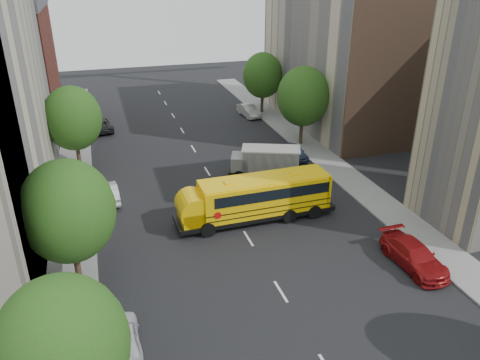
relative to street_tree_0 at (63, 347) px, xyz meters
name	(u,v)px	position (x,y,z in m)	size (l,w,h in m)	color
ground	(240,224)	(11.00, 14.00, -4.64)	(120.00, 120.00, 0.00)	black
sidewalk_left	(74,215)	(-0.50, 19.00, -4.58)	(3.00, 80.00, 0.12)	slate
sidewalk_right	(347,177)	(22.50, 19.00, -4.58)	(3.00, 80.00, 0.12)	slate
lane_markings	(207,171)	(11.00, 24.00, -4.64)	(0.15, 64.00, 0.01)	silver
building_left_redbrick	(4,72)	(-7.00, 42.00, 1.86)	(10.00, 15.00, 13.00)	maroon
building_right_far	(340,44)	(29.00, 34.00, 4.36)	(10.00, 22.00, 18.00)	beige
building_right_sidewall	(398,62)	(29.00, 23.00, 4.36)	(10.10, 0.30, 18.00)	brown
street_tree_0	(63,347)	(0.00, 0.00, 0.00)	(4.80, 4.80, 7.41)	#38281C
street_tree_1	(68,211)	(0.00, 10.00, 0.31)	(5.12, 5.12, 7.90)	#38281C
street_tree_2	(73,118)	(0.00, 28.00, 0.19)	(4.99, 4.99, 7.71)	#38281C
street_tree_4	(303,97)	(22.00, 28.00, 0.43)	(5.25, 5.25, 8.10)	#38281C
street_tree_5	(263,75)	(22.00, 40.00, 0.06)	(4.86, 4.86, 7.51)	#38281C
school_bus	(254,197)	(12.20, 14.42, -2.78)	(11.87, 3.12, 3.33)	black
safari_truck	(266,161)	(15.70, 21.45, -3.22)	(6.61, 4.29, 2.68)	black
parked_car_0	(123,339)	(2.03, 4.11, -3.94)	(1.66, 4.12, 1.41)	silver
parked_car_1	(109,193)	(2.20, 20.73, -3.96)	(1.43, 4.11, 1.35)	silver
parked_car_2	(100,124)	(2.20, 38.78, -3.92)	(2.38, 5.16, 1.43)	black
parked_car_3	(414,256)	(19.80, 5.94, -3.89)	(2.12, 5.21, 1.51)	maroon
parked_car_4	(295,152)	(19.91, 24.63, -3.99)	(1.53, 3.79, 1.29)	#384463
parked_car_5	(249,111)	(19.90, 38.99, -3.93)	(1.51, 4.33, 1.43)	#9B9C97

